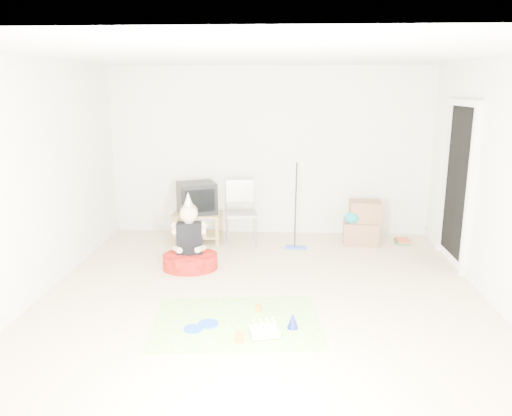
# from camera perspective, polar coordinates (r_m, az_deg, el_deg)

# --- Properties ---
(ground) EXTENTS (5.00, 5.00, 0.00)m
(ground) POSITION_cam_1_polar(r_m,az_deg,el_deg) (5.74, 0.79, -9.72)
(ground) COLOR beige
(ground) RESTS_ON ground
(doorway_recess) EXTENTS (0.02, 0.90, 2.05)m
(doorway_recess) POSITION_cam_1_polar(r_m,az_deg,el_deg) (6.97, 22.10, 2.28)
(doorway_recess) COLOR black
(doorway_recess) RESTS_ON ground
(tv_stand) EXTENTS (0.73, 0.46, 0.45)m
(tv_stand) POSITION_cam_1_polar(r_m,az_deg,el_deg) (7.55, -6.70, -1.90)
(tv_stand) COLOR olive
(tv_stand) RESTS_ON ground
(crt_tv) EXTENTS (0.66, 0.61, 0.46)m
(crt_tv) POSITION_cam_1_polar(r_m,az_deg,el_deg) (7.45, -6.79, 1.16)
(crt_tv) COLOR black
(crt_tv) RESTS_ON tv_stand
(folding_chair) EXTENTS (0.50, 0.48, 0.98)m
(folding_chair) POSITION_cam_1_polar(r_m,az_deg,el_deg) (7.30, -1.72, -0.64)
(folding_chair) COLOR gray
(folding_chair) RESTS_ON ground
(cardboard_boxes) EXTENTS (0.54, 0.42, 0.64)m
(cardboard_boxes) POSITION_cam_1_polar(r_m,az_deg,el_deg) (7.58, 11.99, -1.71)
(cardboard_boxes) COLOR #936547
(cardboard_boxes) RESTS_ON ground
(floor_mop) EXTENTS (0.31, 0.40, 1.21)m
(floor_mop) POSITION_cam_1_polar(r_m,az_deg,el_deg) (7.20, 4.63, -2.67)
(floor_mop) COLOR blue
(floor_mop) RESTS_ON ground
(book_pile) EXTENTS (0.23, 0.29, 0.06)m
(book_pile) POSITION_cam_1_polar(r_m,az_deg,el_deg) (7.82, 16.41, -3.64)
(book_pile) COLOR #267345
(book_pile) RESTS_ON ground
(seated_woman) EXTENTS (0.78, 0.78, 1.01)m
(seated_woman) POSITION_cam_1_polar(r_m,az_deg,el_deg) (6.47, -7.56, -5.04)
(seated_woman) COLOR #A9160F
(seated_woman) RESTS_ON ground
(party_mat) EXTENTS (1.75, 1.33, 0.01)m
(party_mat) POSITION_cam_1_polar(r_m,az_deg,el_deg) (5.09, -2.17, -12.90)
(party_mat) COLOR #FF357F
(party_mat) RESTS_ON ground
(birthday_cake) EXTENTS (0.31, 0.27, 0.14)m
(birthday_cake) POSITION_cam_1_polar(r_m,az_deg,el_deg) (4.83, 0.94, -14.01)
(birthday_cake) COLOR silver
(birthday_cake) RESTS_ON party_mat
(blue_plate_near) EXTENTS (0.23, 0.23, 0.01)m
(blue_plate_near) POSITION_cam_1_polar(r_m,az_deg,el_deg) (5.06, -5.47, -13.03)
(blue_plate_near) COLOR blue
(blue_plate_near) RESTS_ON party_mat
(blue_plate_far) EXTENTS (0.22, 0.22, 0.01)m
(blue_plate_far) POSITION_cam_1_polar(r_m,az_deg,el_deg) (4.98, -7.17, -13.53)
(blue_plate_far) COLOR blue
(blue_plate_far) RESTS_ON party_mat
(orange_cup_near) EXTENTS (0.08, 0.08, 0.07)m
(orange_cup_near) POSITION_cam_1_polar(r_m,az_deg,el_deg) (5.29, 0.26, -11.37)
(orange_cup_near) COLOR orange
(orange_cup_near) RESTS_ON party_mat
(orange_cup_far) EXTENTS (0.10, 0.10, 0.09)m
(orange_cup_far) POSITION_cam_1_polar(r_m,az_deg,el_deg) (4.71, -1.90, -14.56)
(orange_cup_far) COLOR orange
(orange_cup_far) RESTS_ON party_mat
(blue_party_hat) EXTENTS (0.14, 0.14, 0.16)m
(blue_party_hat) POSITION_cam_1_polar(r_m,az_deg,el_deg) (4.95, 4.22, -12.69)
(blue_party_hat) COLOR #1825A9
(blue_party_hat) RESTS_ON party_mat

